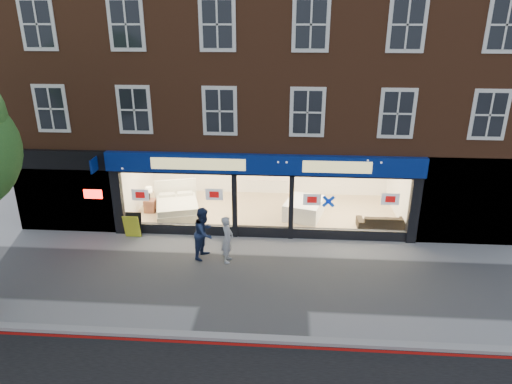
# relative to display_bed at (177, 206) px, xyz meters

# --- Properties ---
(ground) EXTENTS (120.00, 120.00, 0.00)m
(ground) POSITION_rel_display_bed_xyz_m (3.68, -4.72, -0.44)
(ground) COLOR gray
(ground) RESTS_ON ground
(kerb_line) EXTENTS (60.00, 0.10, 0.01)m
(kerb_line) POSITION_rel_display_bed_xyz_m (3.68, -7.82, -0.43)
(kerb_line) COLOR #8C0A07
(kerb_line) RESTS_ON ground
(kerb_stone) EXTENTS (60.00, 0.25, 0.12)m
(kerb_stone) POSITION_rel_display_bed_xyz_m (3.68, -7.62, -0.38)
(kerb_stone) COLOR gray
(kerb_stone) RESTS_ON ground
(showroom_floor) EXTENTS (11.00, 4.50, 0.10)m
(showroom_floor) POSITION_rel_display_bed_xyz_m (3.68, 0.53, -0.39)
(showroom_floor) COLOR tan
(showroom_floor) RESTS_ON ground
(building) EXTENTS (19.00, 8.26, 10.30)m
(building) POSITION_rel_display_bed_xyz_m (3.66, 2.22, 6.23)
(building) COLOR brown
(building) RESTS_ON ground
(display_bed) EXTENTS (2.26, 2.52, 1.20)m
(display_bed) POSITION_rel_display_bed_xyz_m (0.00, 0.00, 0.00)
(display_bed) COLOR beige
(display_bed) RESTS_ON showroom_floor
(bedside_table) EXTENTS (0.48, 0.48, 0.55)m
(bedside_table) POSITION_rel_display_bed_xyz_m (-1.18, 0.13, -0.06)
(bedside_table) COLOR brown
(bedside_table) RESTS_ON showroom_floor
(mattress_stack) EXTENTS (1.80, 2.06, 0.69)m
(mattress_stack) POSITION_rel_display_bed_xyz_m (5.28, 0.15, 0.01)
(mattress_stack) COLOR white
(mattress_stack) RESTS_ON showroom_floor
(sofa) EXTENTS (1.92, 0.76, 0.56)m
(sofa) POSITION_rel_display_bed_xyz_m (8.28, -0.82, -0.06)
(sofa) COLOR black
(sofa) RESTS_ON showroom_floor
(a_board) EXTENTS (0.61, 0.39, 0.94)m
(a_board) POSITION_rel_display_bed_xyz_m (-1.22, -2.02, 0.03)
(a_board) COLOR gold
(a_board) RESTS_ON ground
(pedestrian_grey) EXTENTS (0.43, 0.63, 1.65)m
(pedestrian_grey) POSITION_rel_display_bed_xyz_m (2.59, -3.57, 0.39)
(pedestrian_grey) COLOR #A7A9AF
(pedestrian_grey) RESTS_ON ground
(pedestrian_blue) EXTENTS (0.92, 1.05, 1.84)m
(pedestrian_blue) POSITION_rel_display_bed_xyz_m (1.76, -3.33, 0.48)
(pedestrian_blue) COLOR #192547
(pedestrian_blue) RESTS_ON ground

